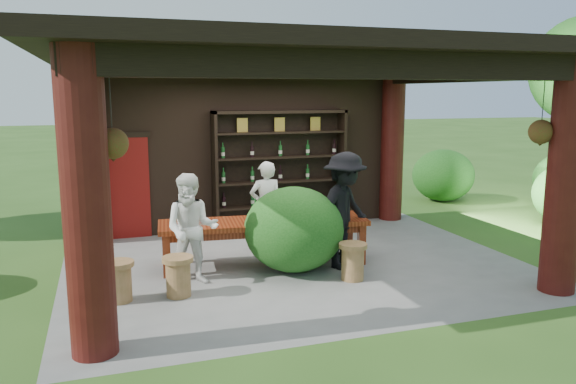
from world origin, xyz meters
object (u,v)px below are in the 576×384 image
object	(u,v)px
stool_far_left	(119,280)
host	(266,206)
guest_woman	(192,229)
stool_near_left	(178,275)
guest_man	(345,211)
tasting_table	(264,227)
stool_near_right	(353,260)
wine_shelf	(280,170)
napkin_basket	(196,220)

from	to	relation	value
stool_far_left	host	xyz separation A→B (m)	(2.60, 1.79, 0.51)
stool_far_left	guest_woman	bearing A→B (deg)	22.28
stool_near_left	guest_man	size ratio (longest dim) A/B	0.30
stool_far_left	guest_man	distance (m)	3.61
tasting_table	guest_woman	size ratio (longest dim) A/B	2.09
tasting_table	stool_near_right	xyz separation A→B (m)	(1.07, -1.17, -0.33)
wine_shelf	guest_man	size ratio (longest dim) A/B	1.48
guest_man	napkin_basket	size ratio (longest dim) A/B	7.28
guest_woman	guest_man	xyz separation A→B (m)	(2.46, -0.01, 0.12)
stool_near_left	guest_woman	world-z (taller)	guest_woman
tasting_table	guest_woman	xyz separation A→B (m)	(-1.27, -0.56, 0.20)
wine_shelf	stool_near_left	distance (m)	4.33
guest_woman	napkin_basket	xyz separation A→B (m)	(0.17, 0.62, -0.01)
stool_far_left	host	size ratio (longest dim) A/B	0.35
stool_near_left	stool_near_right	world-z (taller)	stool_near_left
stool_near_right	napkin_basket	distance (m)	2.55
stool_near_right	stool_far_left	size ratio (longest dim) A/B	1.01
stool_near_right	guest_man	world-z (taller)	guest_man
wine_shelf	guest_woman	world-z (taller)	wine_shelf
guest_man	host	bearing A→B (deg)	89.87
stool_far_left	napkin_basket	xyz separation A→B (m)	(1.24, 1.06, 0.52)
napkin_basket	stool_far_left	bearing A→B (deg)	-139.38
stool_near_left	guest_woman	xyz separation A→B (m)	(0.28, 0.49, 0.53)
wine_shelf	napkin_basket	size ratio (longest dim) A/B	10.77
stool_near_left	guest_man	bearing A→B (deg)	9.94
tasting_table	guest_man	distance (m)	1.36
stool_near_right	guest_woman	distance (m)	2.47
tasting_table	guest_woman	bearing A→B (deg)	-156.05
guest_woman	guest_man	bearing A→B (deg)	15.09
wine_shelf	napkin_basket	xyz separation A→B (m)	(-2.12, -2.25, -0.41)
tasting_table	host	distance (m)	0.85
guest_man	wine_shelf	bearing A→B (deg)	59.00
stool_near_right	napkin_basket	xyz separation A→B (m)	(-2.17, 1.23, 0.52)
host	guest_woman	size ratio (longest dim) A/B	0.98
stool_near_left	guest_man	distance (m)	2.85
tasting_table	napkin_basket	distance (m)	1.12
host	guest_woman	distance (m)	2.04
stool_near_right	guest_woman	size ratio (longest dim) A/B	0.34
stool_far_left	napkin_basket	distance (m)	1.71
stool_near_left	host	bearing A→B (deg)	45.49
stool_far_left	stool_near_right	bearing A→B (deg)	-2.86
stool_near_left	napkin_basket	distance (m)	1.30
tasting_table	host	world-z (taller)	host
guest_man	stool_near_left	bearing A→B (deg)	155.53
tasting_table	stool_near_right	distance (m)	1.62
tasting_table	napkin_basket	size ratio (longest dim) A/B	13.36
wine_shelf	napkin_basket	world-z (taller)	wine_shelf
stool_far_left	stool_near_left	bearing A→B (deg)	-3.57
stool_far_left	napkin_basket	bearing A→B (deg)	40.62
tasting_table	stool_near_left	bearing A→B (deg)	-145.76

